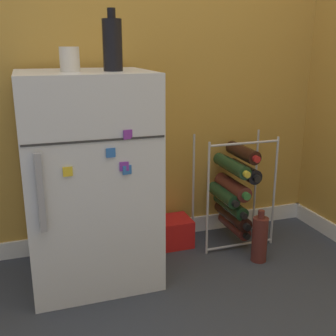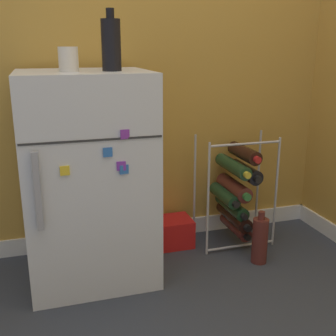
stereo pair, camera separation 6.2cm
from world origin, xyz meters
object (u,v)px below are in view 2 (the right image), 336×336
Objects in this scene: fridge_top_cup at (68,59)px; fridge_top_bottle at (111,44)px; loose_bottle_floor at (260,240)px; soda_box at (170,232)px; mini_fridge at (89,178)px; wine_rack at (235,191)px.

fridge_top_bottle is at bearing -1.74° from fridge_top_cup.
loose_bottle_floor is (0.86, -0.08, -0.87)m from fridge_top_cup.
soda_box is at bearing 140.43° from loose_bottle_floor.
mini_fridge is 3.90× the size of soda_box.
mini_fridge reaches higher than wine_rack.
fridge_top_bottle is at bearing -166.11° from wine_rack.
fridge_top_cup is (-0.83, -0.16, 0.69)m from wine_rack.
mini_fridge is at bearing 170.08° from loose_bottle_floor.
soda_box is (0.43, 0.17, -0.39)m from mini_fridge.
fridge_top_bottle is (0.17, -0.01, 0.06)m from fridge_top_cup.
loose_bottle_floor is (0.80, -0.14, -0.35)m from mini_fridge.
soda_box is at bearing 35.45° from fridge_top_bottle.
soda_box is 1.06m from fridge_top_cup.
fridge_top_cup is 1.22m from loose_bottle_floor.
mini_fridge is 0.80m from wine_rack.
wine_rack is 0.41m from soda_box.
fridge_top_cup is at bearing -169.22° from wine_rack.
wine_rack is at bearing -10.19° from soda_box.
fridge_top_cup is at bearing -155.69° from soda_box.
fridge_top_bottle reaches higher than loose_bottle_floor.
loose_bottle_floor is at bearing -9.92° from mini_fridge.
fridge_top_cup is (-0.49, -0.22, 0.91)m from soda_box.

